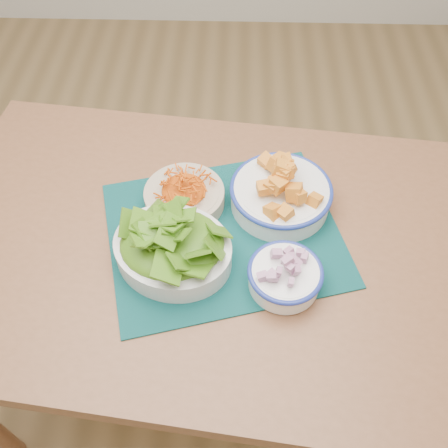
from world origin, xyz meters
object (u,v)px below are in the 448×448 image
Objects in this scene: table at (197,265)px; onion_bowl at (285,274)px; placemat at (224,233)px; squash_bowl at (281,189)px; lettuce_bowl at (172,244)px; carrot_bowl at (184,193)px.

table is 8.12× the size of onion_bowl.
placemat is 0.16m from squash_bowl.
lettuce_bowl is (-0.22, -0.16, 0.00)m from squash_bowl.
placemat is 3.18× the size of onion_bowl.
placemat is 2.31× the size of carrot_bowl.
lettuce_bowl is at bearing -145.26° from squash_bowl.
squash_bowl is at bearing 35.02° from table.
squash_bowl is (0.21, 0.00, 0.02)m from carrot_bowl.
squash_bowl is at bearing 55.20° from lettuce_bowl.
table is 4.15× the size of lettuce_bowl.
table is 5.92× the size of carrot_bowl.
lettuce_bowl is 0.23m from onion_bowl.
onion_bowl is (0.12, -0.13, 0.04)m from placemat.
carrot_bowl is at bearing 113.83° from table.
carrot_bowl reaches higher than table.
carrot_bowl is 0.30m from onion_bowl.
squash_bowl is at bearing 19.44° from placemat.
placemat is 1.96× the size of squash_bowl.
squash_bowl is (0.12, 0.08, 0.05)m from placemat.
lettuce_bowl reaches higher than table.
placemat is at bearing -41.81° from carrot_bowl.
table is at bearing 149.02° from onion_bowl.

